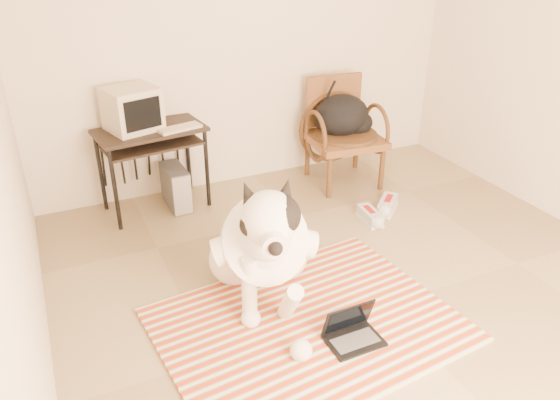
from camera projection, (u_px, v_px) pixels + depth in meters
floor at (383, 306)px, 3.55m from camera, size 4.50×4.50×0.00m
wall_back at (249, 34)px, 4.75m from camera, size 4.50×0.00×4.50m
rug at (308, 325)px, 3.37m from camera, size 1.89×1.52×0.02m
dog at (262, 245)px, 3.45m from camera, size 0.73×1.42×1.03m
laptop at (352, 331)px, 3.22m from camera, size 0.33×0.24×0.23m
computer_desk at (151, 141)px, 4.48m from camera, size 0.92×0.59×0.72m
crt_monitor at (132, 109)px, 4.35m from camera, size 0.47×0.45×0.34m
desk_keyboard at (180, 128)px, 4.42m from camera, size 0.37×0.20×0.02m
pc_tower at (176, 187)px, 4.71m from camera, size 0.18×0.40×0.37m
rattan_chair at (342, 132)px, 5.07m from camera, size 0.69×0.67×0.96m
backpack at (344, 117)px, 5.02m from camera, size 0.56×0.43×0.39m
sneaker_left at (370, 216)px, 4.53m from camera, size 0.14×0.30×0.10m
sneaker_right at (388, 205)px, 4.70m from camera, size 0.32×0.31×0.11m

